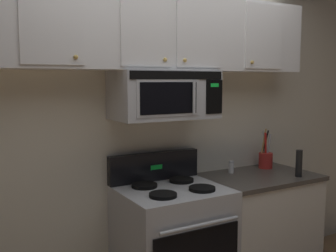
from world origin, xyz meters
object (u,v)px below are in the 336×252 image
Objects in this scene: over_range_microwave at (165,95)px; pepper_mill at (299,163)px; utensil_crock_red at (266,158)px; salt_shaker at (231,167)px; stove_range at (172,246)px.

over_range_microwave is 3.46× the size of pepper_mill.
salt_shaker is at bearing 179.97° from utensil_crock_red.
pepper_mill is at bearing -89.41° from utensil_crock_red.
utensil_crock_red reaches higher than pepper_mill.
salt_shaker is 0.47× the size of pepper_mill.
utensil_crock_red is 0.38m from pepper_mill.
pepper_mill reaches higher than salt_shaker.
salt_shaker is at bearing 136.25° from pepper_mill.
over_range_microwave is 2.12× the size of utensil_crock_red.
over_range_microwave is at bearing 163.18° from pepper_mill.
salt_shaker is at bearing 4.48° from over_range_microwave.
utensil_crock_red is at bearing 9.03° from stove_range.
utensil_crock_red is at bearing 2.84° from over_range_microwave.
stove_range is 5.10× the size of pepper_mill.
utensil_crock_red is (1.06, 0.05, -0.58)m from over_range_microwave.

